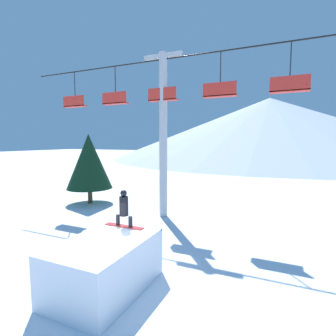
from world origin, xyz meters
TOP-DOWN VIEW (x-y plane):
  - ground_plane at (0.00, 0.00)m, footprint 220.00×220.00m
  - mountain_ridge at (0.00, 70.41)m, footprint 83.40×83.40m
  - snow_ramp at (-0.32, 0.02)m, footprint 2.28×3.47m
  - snowboarder at (-0.50, 1.36)m, footprint 1.51×0.31m
  - chairlift at (-2.14, 8.04)m, footprint 20.04×0.49m
  - pine_tree_near at (-8.66, 8.95)m, footprint 3.33×3.33m

SIDE VIEW (x-z plane):
  - ground_plane at x=0.00m, z-range 0.00..0.00m
  - snow_ramp at x=-0.32m, z-range 0.00..1.60m
  - snowboarder at x=-0.50m, z-range 1.58..2.92m
  - pine_tree_near at x=-8.66m, z-range 0.56..5.74m
  - chairlift at x=-2.14m, z-range 0.96..10.77m
  - mountain_ridge at x=0.00m, z-range 0.00..16.19m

